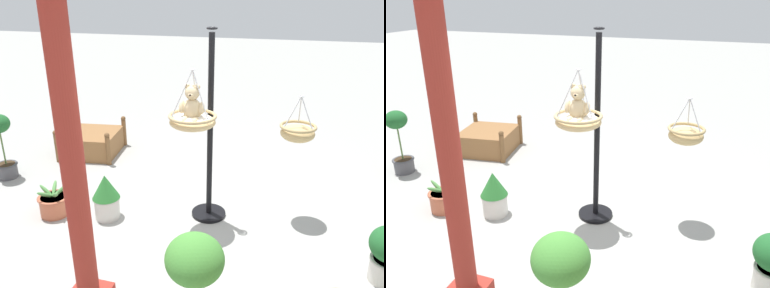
% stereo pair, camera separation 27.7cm
% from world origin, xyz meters
% --- Properties ---
extents(ground_plane, '(40.00, 40.00, 0.00)m').
position_xyz_m(ground_plane, '(0.00, 0.00, 0.00)').
color(ground_plane, '#9E9E99').
extents(display_pole_central, '(0.44, 0.44, 2.36)m').
position_xyz_m(display_pole_central, '(-0.18, -0.20, 0.73)').
color(display_pole_central, black).
rests_on(display_pole_central, ground).
extents(hanging_basket_with_teddy, '(0.55, 0.55, 0.68)m').
position_xyz_m(hanging_basket_with_teddy, '(-0.03, 0.05, 1.36)').
color(hanging_basket_with_teddy, tan).
extents(teddy_bear, '(0.29, 0.26, 0.43)m').
position_xyz_m(teddy_bear, '(-0.03, 0.08, 1.55)').
color(teddy_bear, '#D1B789').
extents(hanging_basket_left_high, '(0.43, 0.43, 0.56)m').
position_xyz_m(hanging_basket_left_high, '(-1.19, -0.44, 1.17)').
color(hanging_basket_left_high, tan).
extents(greenhouse_pillar_left, '(0.38, 0.38, 2.92)m').
position_xyz_m(greenhouse_pillar_left, '(0.55, 1.59, 1.41)').
color(greenhouse_pillar_left, '#9E2D23').
rests_on(greenhouse_pillar_left, ground).
extents(wooden_planter_box, '(1.10, 1.10, 0.57)m').
position_xyz_m(wooden_planter_box, '(2.30, -1.64, 0.22)').
color(wooden_planter_box, olive).
rests_on(wooden_planter_box, ground).
extents(potted_plant_fern_front, '(0.34, 0.34, 1.03)m').
position_xyz_m(potted_plant_fern_front, '(3.11, -0.40, 0.55)').
color(potted_plant_fern_front, '#4C4C51').
rests_on(potted_plant_fern_front, ground).
extents(potted_plant_flowering_red, '(0.40, 0.41, 0.41)m').
position_xyz_m(potted_plant_flowering_red, '(1.77, 0.33, 0.16)').
color(potted_plant_flowering_red, '#BC6042').
rests_on(potted_plant_flowering_red, ground).
extents(potted_plant_bushy_green, '(0.35, 0.35, 0.60)m').
position_xyz_m(potted_plant_bushy_green, '(1.07, 0.21, 0.31)').
color(potted_plant_bushy_green, beige).
rests_on(potted_plant_bushy_green, ground).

